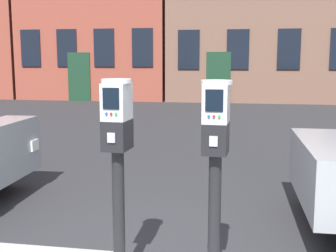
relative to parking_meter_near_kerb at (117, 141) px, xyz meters
name	(u,v)px	position (x,y,z in m)	size (l,w,h in m)	color
parking_meter_near_kerb	(117,141)	(0.00, 0.00, 0.00)	(0.23, 0.26, 1.45)	black
parking_meter_twin_adjacent	(216,145)	(0.71, 0.00, 0.00)	(0.23, 0.26, 1.44)	black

